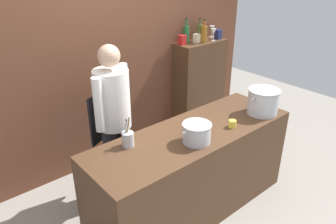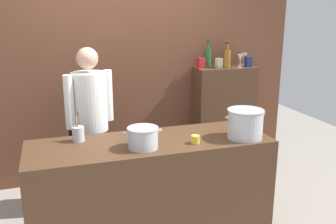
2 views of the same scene
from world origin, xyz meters
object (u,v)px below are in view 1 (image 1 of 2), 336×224
Objects in this scene: butter_jar at (232,124)px; wine_bottle_green at (186,34)px; stockpot_large at (263,101)px; spice_tin_cream at (197,38)px; stockpot_small at (197,133)px; wine_glass_tall at (213,32)px; wine_bottle_olive at (200,32)px; utensil_crock at (128,139)px; wine_glass_wide at (212,29)px; spice_tin_navy at (218,34)px; wine_bottle_amber at (204,34)px; chef at (113,115)px; spice_tin_red at (182,40)px.

wine_bottle_green is at bearing 63.03° from butter_jar.
spice_tin_cream is at bearing 74.58° from stockpot_large.
wine_glass_tall reaches higher than stockpot_small.
wine_bottle_olive is (0.96, 1.42, 0.50)m from butter_jar.
wine_glass_tall reaches higher than utensil_crock.
wine_glass_wide is 0.14m from spice_tin_navy.
wine_glass_wide is at bearing 13.46° from spice_tin_cream.
wine_glass_tall is at bearing -4.09° from wine_bottle_amber.
stockpot_small is 4.40× the size of butter_jar.
chef is 5.20× the size of stockpot_small.
stockpot_large is at bearing -1.57° from stockpot_small.
wine_bottle_green reaches higher than butter_jar.
butter_jar is 1.69m from wine_bottle_green.
spice_tin_navy is (2.17, 0.95, 0.41)m from utensil_crock.
stockpot_small is (-0.92, 0.03, -0.04)m from stockpot_large.
wine_glass_wide is at bearing 171.19° from chef.
chef reaches higher than wine_glass_wide.
wine_bottle_olive is 2.33× the size of spice_tin_navy.
chef reaches higher than spice_tin_navy.
utensil_crock is 2.48m from wine_glass_wide.
wine_glass_tall is at bearing -45.19° from wine_bottle_olive.
utensil_crock is at bearing -150.99° from spice_tin_cream.
wine_bottle_amber is 0.11m from spice_tin_cream.
butter_jar is 1.76m from wine_glass_tall.
chef is 10.60× the size of wine_glass_wide.
utensil_crock is (-1.42, 0.36, -0.06)m from stockpot_large.
wine_bottle_amber is 0.17m from wine_glass_tall.
wine_bottle_olive is (1.91, 1.06, 0.46)m from utensil_crock.
wine_bottle_amber is 1.93× the size of wine_glass_wide.
utensil_crock is 2.08m from spice_tin_cream.
stockpot_large is 2.43× the size of wine_glass_wide.
stockpot_large is at bearing -96.38° from spice_tin_red.
stockpot_large is (1.26, -0.85, 0.06)m from chef.
butter_jar is at bearing -130.59° from wine_glass_wide.
spice_tin_cream reaches higher than utensil_crock.
butter_jar is (0.95, -0.36, -0.04)m from utensil_crock.
stockpot_small is at bearing -137.27° from wine_bottle_amber.
wine_bottle_amber reaches higher than utensil_crock.
wine_bottle_amber is 0.32m from spice_tin_red.
spice_tin_red is (-0.61, -0.04, -0.05)m from wine_glass_wide.
butter_jar is (-0.47, -0.00, -0.10)m from stockpot_large.
wine_glass_tall is at bearing 39.15° from stockpot_small.
wine_bottle_olive is at bearing 157.62° from spice_tin_navy.
wine_glass_wide is (0.27, 0.02, -0.00)m from wine_bottle_olive.
wine_bottle_olive is (1.42, 1.39, 0.45)m from stockpot_small.
wine_glass_wide is (0.77, 1.44, 0.40)m from stockpot_large.
wine_glass_wide is at bearing 62.02° from stockpot_large.
wine_bottle_amber reaches higher than stockpot_large.
stockpot_large is 1.35× the size of utensil_crock.
wine_bottle_olive reaches higher than wine_glass_wide.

